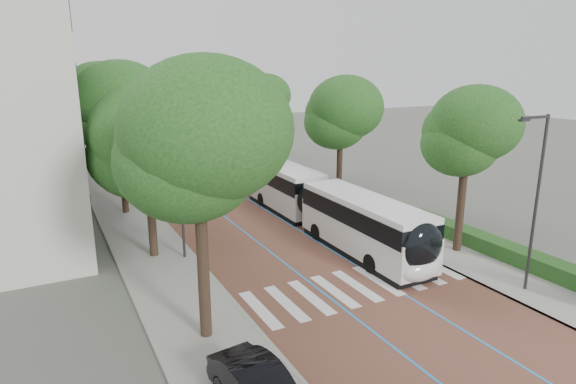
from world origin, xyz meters
The scene contains 20 objects.
ground centered at (0.00, 0.00, 0.00)m, with size 160.00×160.00×0.00m, color #51544C.
road centered at (0.00, 40.00, 0.01)m, with size 11.00×140.00×0.02m, color brown.
sidewalk_left centered at (-7.50, 40.00, 0.06)m, with size 4.00×140.00×0.12m, color #9A9792.
sidewalk_right centered at (7.50, 40.00, 0.06)m, with size 4.00×140.00×0.12m, color #9A9792.
kerb_left centered at (-5.60, 40.00, 0.06)m, with size 0.20×140.00×0.14m, color gray.
kerb_right centered at (5.60, 40.00, 0.06)m, with size 0.20×140.00×0.14m, color gray.
zebra_crossing centered at (0.20, 1.00, 0.03)m, with size 10.55×3.60×0.01m.
lane_line_left centered at (-1.60, 40.00, 0.02)m, with size 0.12×126.00×0.01m, color #277FC6.
lane_line_right centered at (1.60, 40.00, 0.02)m, with size 0.12×126.00×0.01m, color #277FC6.
hedge centered at (9.10, 0.00, 0.52)m, with size 1.20×14.00×0.80m, color #1F4517.
streetlight_near centered at (6.62, -3.00, 4.82)m, with size 1.82×0.20×8.00m.
streetlight_far centered at (6.62, 22.00, 4.82)m, with size 1.82×0.20×8.00m.
lamp_post_left centered at (-6.10, 8.00, 4.12)m, with size 0.14×0.14×8.00m, color #2F2F31.
trees_left centered at (-7.50, 22.46, 6.86)m, with size 6.48×60.57×9.92m.
trees_right centered at (7.70, 22.26, 6.45)m, with size 5.59×46.95×8.90m.
lead_bus centered at (2.88, 8.01, 1.63)m, with size 2.65×18.41×3.20m.
bus_queued_0 centered at (2.83, 24.28, 1.62)m, with size 2.74×12.44×3.20m.
bus_queued_1 centered at (2.96, 36.32, 1.62)m, with size 3.20×12.52×3.20m.
bus_queued_2 centered at (2.55, 50.29, 1.62)m, with size 2.66×12.42×3.20m.
bus_queued_3 centered at (2.54, 63.46, 1.62)m, with size 2.87×12.46×3.20m.
Camera 1 is at (-12.29, -16.01, 10.07)m, focal length 30.00 mm.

